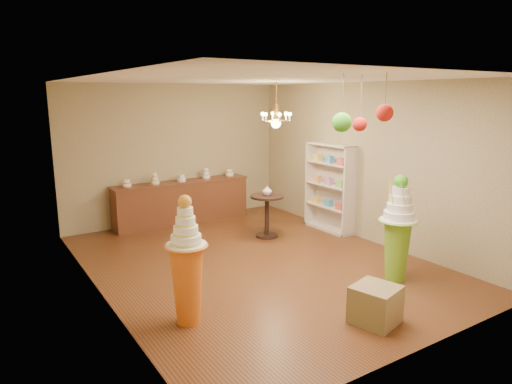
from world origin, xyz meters
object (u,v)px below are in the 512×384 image
pedestal_green (397,236)px  round_table (267,210)px  sideboard (182,201)px  pedestal_orange (187,273)px

pedestal_green → round_table: size_ratio=1.94×
pedestal_green → round_table: (-0.41, 2.86, -0.15)m
pedestal_green → sideboard: 4.95m
pedestal_orange → sideboard: bearing=67.0°
pedestal_orange → pedestal_green: bearing=-8.6°
sideboard → round_table: (0.98, -1.88, 0.06)m
pedestal_orange → sideboard: pedestal_orange is taller
pedestal_orange → sideboard: (1.80, 4.26, -0.17)m
pedestal_orange → sideboard: 4.63m
pedestal_orange → sideboard: size_ratio=0.53×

